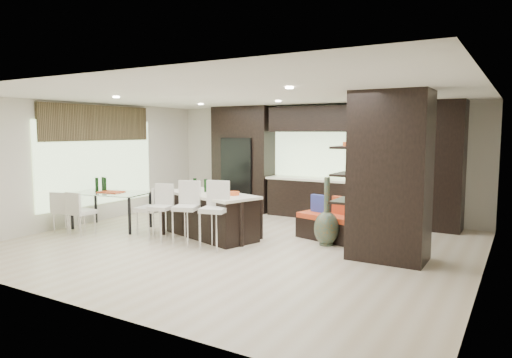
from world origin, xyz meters
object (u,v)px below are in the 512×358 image
Objects in this scene: bench at (330,227)px; floor_vase at (327,211)px; stool_mid at (186,219)px; stool_left at (161,218)px; dining_table at (112,210)px; chair_near at (82,215)px; chair_far at (66,213)px; kitchen_island at (211,215)px; chair_end at (151,212)px; stool_right at (214,222)px.

bench is 0.54m from floor_vase.
floor_vase reaches higher than stool_mid.
stool_left is 0.69× the size of floor_vase.
bench is at bearing 6.77° from dining_table.
chair_near reaches higher than bench.
stool_mid is 1.20× the size of chair_far.
chair_near reaches higher than dining_table.
stool_left reaches higher than chair_near.
bench is at bearing 27.31° from chair_near.
floor_vase is at bearing 30.81° from kitchen_island.
chair_end reaches higher than bench.
chair_end is at bearing -163.97° from floor_vase.
bench is 4.89m from chair_near.
stool_left is 1.11× the size of chair_far.
bench is at bearing 10.70° from chair_far.
bench is at bearing 40.60° from kitchen_island.
floor_vase is 0.78× the size of dining_table.
bench is (2.75, 1.64, -0.19)m from stool_left.
dining_table is 1.98× the size of chair_near.
kitchen_island is 2.33m from dining_table.
stool_mid is 2.70m from bench.
kitchen_island reaches higher than bench.
kitchen_island is 1.65× the size of floor_vase.
stool_mid is at bearing 166.06° from stool_right.
stool_mid is at bearing -17.92° from dining_table.
stool_right reaches higher than chair_far.
dining_table is at bearing -148.84° from bench.
floor_vase is at bearing 12.26° from stool_mid.
chair_end is (-1.16, 0.31, -0.02)m from stool_mid.
chair_end is (-0.53, 0.29, 0.02)m from stool_left.
stool_right is at bearing -16.41° from dining_table.
chair_end reaches higher than chair_far.
chair_far is (-4.91, -2.09, 0.15)m from bench.
chair_end is at bearing -10.27° from dining_table.
floor_vase is at bearing 6.51° from chair_far.
stool_mid reaches higher than kitchen_island.
stool_mid is (0.00, -0.75, 0.04)m from kitchen_island.
dining_table is 1.13m from chair_end.
floor_vase is 5.29m from chair_far.
stool_right is at bearing -5.24° from chair_far.
dining_table is at bearing 154.59° from stool_mid.
stool_mid reaches higher than stool_left.
bench is 1.42× the size of chair_end.
chair_near is (-1.66, -0.46, -0.03)m from stool_left.
kitchen_island is at bearing -142.68° from bench.
stool_mid is 0.97× the size of stool_right.
floor_vase is at bearing -63.02° from bench.
chair_end reaches higher than dining_table.
chair_near is (-4.50, -1.72, -0.22)m from floor_vase.
stool_mid is 0.74× the size of bench.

